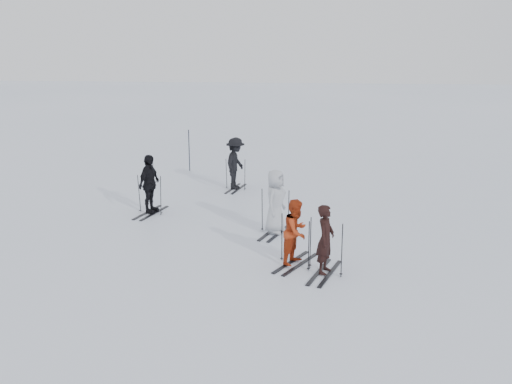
{
  "coord_description": "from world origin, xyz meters",
  "views": [
    {
      "loc": [
        1.77,
        -14.71,
        5.18
      ],
      "look_at": [
        0.0,
        1.0,
        1.0
      ],
      "focal_mm": 40.0,
      "sensor_mm": 36.0,
      "label": 1
    }
  ],
  "objects_px": {
    "skier_near_dark": "(325,240)",
    "skier_uphill_far": "(235,164)",
    "piste_marker": "(189,150)",
    "skier_uphill_left": "(149,185)",
    "skier_red": "(296,233)",
    "skier_grey": "(275,202)"
  },
  "relations": [
    {
      "from": "skier_uphill_left",
      "to": "piste_marker",
      "type": "distance_m",
      "value": 6.04
    },
    {
      "from": "skier_uphill_left",
      "to": "piste_marker",
      "type": "relative_size",
      "value": 1.07
    },
    {
      "from": "skier_grey",
      "to": "skier_uphill_left",
      "type": "xyz_separation_m",
      "value": [
        -4.01,
        1.43,
        0.02
      ]
    },
    {
      "from": "skier_uphill_far",
      "to": "piste_marker",
      "type": "relative_size",
      "value": 1.08
    },
    {
      "from": "skier_near_dark",
      "to": "skier_red",
      "type": "bearing_deg",
      "value": 70.54
    },
    {
      "from": "skier_near_dark",
      "to": "skier_uphill_far",
      "type": "height_order",
      "value": "skier_uphill_far"
    },
    {
      "from": "skier_red",
      "to": "skier_uphill_left",
      "type": "relative_size",
      "value": 0.87
    },
    {
      "from": "skier_uphill_far",
      "to": "skier_near_dark",
      "type": "bearing_deg",
      "value": -145.79
    },
    {
      "from": "skier_uphill_far",
      "to": "skier_grey",
      "type": "bearing_deg",
      "value": -147.76
    },
    {
      "from": "skier_red",
      "to": "skier_uphill_left",
      "type": "height_order",
      "value": "skier_uphill_left"
    },
    {
      "from": "skier_near_dark",
      "to": "skier_red",
      "type": "xyz_separation_m",
      "value": [
        -0.69,
        0.51,
        -0.02
      ]
    },
    {
      "from": "skier_grey",
      "to": "piste_marker",
      "type": "distance_m",
      "value": 8.54
    },
    {
      "from": "skier_near_dark",
      "to": "skier_red",
      "type": "distance_m",
      "value": 0.86
    },
    {
      "from": "skier_near_dark",
      "to": "skier_uphill_left",
      "type": "xyz_separation_m",
      "value": [
        -5.37,
        4.19,
        0.11
      ]
    },
    {
      "from": "skier_near_dark",
      "to": "skier_grey",
      "type": "xyz_separation_m",
      "value": [
        -1.36,
        2.77,
        0.08
      ]
    },
    {
      "from": "skier_red",
      "to": "skier_uphill_far",
      "type": "xyz_separation_m",
      "value": [
        -2.48,
        6.96,
        0.14
      ]
    },
    {
      "from": "skier_near_dark",
      "to": "piste_marker",
      "type": "height_order",
      "value": "piste_marker"
    },
    {
      "from": "skier_near_dark",
      "to": "skier_uphill_far",
      "type": "relative_size",
      "value": 0.87
    },
    {
      "from": "skier_uphill_left",
      "to": "skier_uphill_far",
      "type": "xyz_separation_m",
      "value": [
        2.2,
        3.27,
        0.02
      ]
    },
    {
      "from": "skier_red",
      "to": "piste_marker",
      "type": "relative_size",
      "value": 0.92
    },
    {
      "from": "skier_red",
      "to": "skier_uphill_far",
      "type": "distance_m",
      "value": 7.39
    },
    {
      "from": "skier_near_dark",
      "to": "skier_uphill_left",
      "type": "bearing_deg",
      "value": 69.04
    }
  ]
}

